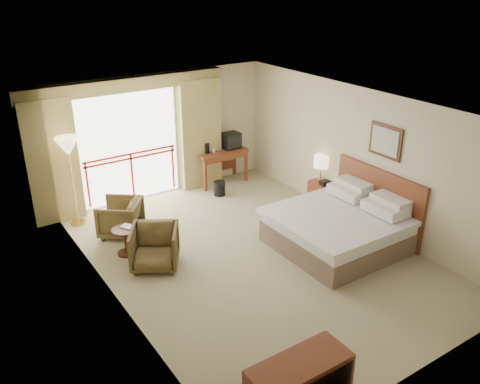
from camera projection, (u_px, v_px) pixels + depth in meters
floor at (253, 255)px, 9.07m from camera, size 7.00×7.00×0.00m
ceiling at (255, 107)px, 7.98m from camera, size 7.00×7.00×0.00m
wall_back at (163, 134)px, 11.19m from camera, size 5.00×0.00×5.00m
wall_front at (427, 284)px, 5.86m from camera, size 5.00×0.00×5.00m
wall_left at (111, 224)px, 7.26m from camera, size 0.00×7.00×7.00m
wall_right at (359, 158)px, 9.80m from camera, size 0.00×7.00×7.00m
balcony_door at (129, 147)px, 10.83m from camera, size 2.40×0.00×2.40m
balcony_railing at (131, 164)px, 10.97m from camera, size 2.09×0.03×1.02m
curtain_left at (52, 162)px, 9.88m from camera, size 1.00×0.26×2.50m
curtain_right at (200, 134)px, 11.55m from camera, size 1.00×0.26×2.50m
valance at (125, 85)px, 10.21m from camera, size 4.40×0.22×0.28m
hvac_vent at (213, 82)px, 11.43m from camera, size 0.50×0.04×0.50m
bed at (339, 228)px, 9.22m from camera, size 2.13×2.06×0.97m
headboard at (378, 202)px, 9.60m from camera, size 0.06×2.10×1.30m
framed_art at (385, 141)px, 9.12m from camera, size 0.04×0.72×0.60m
nightstand at (321, 193)px, 10.88m from camera, size 0.39×0.46×0.55m
table_lamp at (321, 162)px, 10.64m from camera, size 0.32×0.32×0.56m
phone at (325, 183)px, 10.62m from camera, size 0.20×0.16×0.09m
desk at (219, 157)px, 11.97m from camera, size 1.23×0.59×0.80m
tv at (231, 141)px, 11.93m from camera, size 0.42×0.33×0.38m
coffee_maker at (207, 148)px, 11.63m from camera, size 0.12×0.12×0.24m
cup at (214, 151)px, 11.70m from camera, size 0.07×0.07×0.09m
wastebasket at (219, 188)px, 11.42m from camera, size 0.28×0.28×0.33m
armchair_far at (122, 234)px, 9.81m from camera, size 1.07×1.06×0.70m
armchair_near at (156, 266)px, 8.75m from camera, size 1.08×1.09×0.73m
side_table at (125, 237)px, 8.98m from camera, size 0.46×0.46×0.50m
book at (124, 229)px, 8.92m from camera, size 0.25×0.28×0.02m
floor_lamp at (68, 150)px, 9.58m from camera, size 0.46×0.46×1.80m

